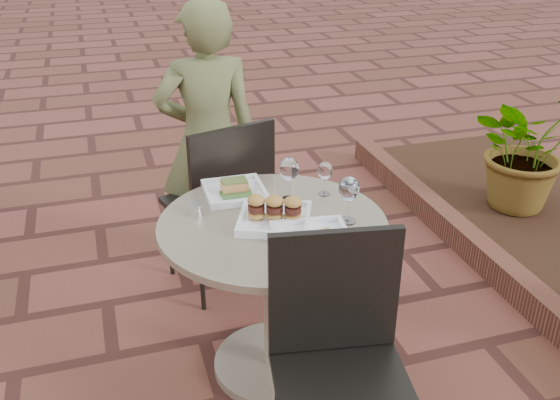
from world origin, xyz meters
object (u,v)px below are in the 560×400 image
object	(u,v)px
chair_near	(339,348)
plate_tuna	(313,239)
diner	(208,141)
plate_sliders	(275,213)
cafe_table	(273,275)
chair_far	(224,195)
plate_salmon	(235,190)

from	to	relation	value
chair_near	plate_tuna	bearing A→B (deg)	94.05
diner	plate_sliders	bearing A→B (deg)	96.51
chair_near	plate_sliders	distance (m)	0.61
chair_near	diner	distance (m)	1.52
cafe_table	chair_far	size ratio (longest dim) A/B	0.97
cafe_table	plate_salmon	xyz separation A→B (m)	(-0.09, 0.28, 0.27)
plate_tuna	plate_salmon	bearing A→B (deg)	110.30
chair_near	plate_sliders	world-z (taller)	chair_near
plate_salmon	plate_sliders	bearing A→B (deg)	-72.18
chair_far	plate_sliders	xyz separation A→B (m)	(0.06, -0.66, 0.22)
diner	plate_tuna	distance (m)	1.15
chair_far	plate_tuna	distance (m)	0.89
diner	plate_sliders	size ratio (longest dim) A/B	4.07
chair_far	diner	bearing A→B (deg)	-103.41
chair_far	chair_near	size ratio (longest dim) A/B	1.00
chair_near	diner	world-z (taller)	diner
chair_near	plate_tuna	xyz separation A→B (m)	(0.03, 0.37, 0.20)
chair_near	plate_salmon	size ratio (longest dim) A/B	3.65
cafe_table	chair_far	bearing A→B (deg)	95.13
chair_far	plate_tuna	world-z (taller)	chair_far
chair_near	plate_tuna	distance (m)	0.42
plate_sliders	plate_tuna	bearing A→B (deg)	-66.23
diner	plate_salmon	bearing A→B (deg)	90.58
cafe_table	diner	xyz separation A→B (m)	(-0.07, 0.94, 0.24)
chair_near	chair_far	bearing A→B (deg)	104.84
chair_near	plate_sliders	size ratio (longest dim) A/B	2.61
plate_salmon	plate_sliders	world-z (taller)	plate_sliders
plate_sliders	chair_near	bearing A→B (deg)	-84.79
plate_salmon	plate_tuna	size ratio (longest dim) A/B	0.81
cafe_table	diner	size ratio (longest dim) A/B	0.62
chair_near	plate_tuna	size ratio (longest dim) A/B	2.97
chair_far	plate_salmon	bearing A→B (deg)	70.00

